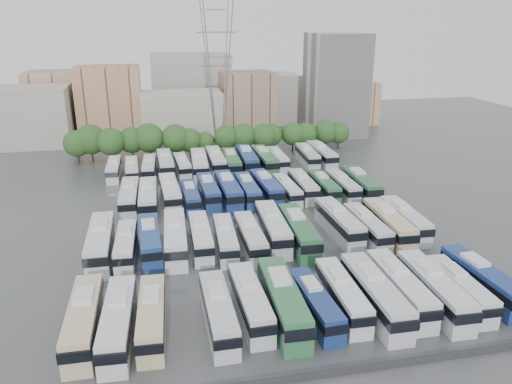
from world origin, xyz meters
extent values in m
plane|color=#424447|center=(0.00, 0.00, 0.00)|extent=(220.00, 220.00, 0.00)
cube|color=#2D2D30|center=(0.00, -33.00, 0.25)|extent=(56.00, 0.50, 0.50)
cylinder|color=black|center=(-29.56, 42.02, 1.19)|extent=(0.36, 0.36, 2.37)
sphere|color=#234C1E|center=(-29.56, 42.02, 4.41)|extent=(5.69, 5.69, 5.69)
cylinder|color=black|center=(-26.74, 42.75, 1.34)|extent=(0.36, 0.36, 2.68)
sphere|color=#234C1E|center=(-26.74, 42.75, 4.98)|extent=(6.43, 6.43, 6.43)
cylinder|color=black|center=(-22.55, 41.25, 1.24)|extent=(0.36, 0.36, 2.48)
sphere|color=#234C1E|center=(-22.55, 41.25, 4.60)|extent=(5.95, 5.95, 5.95)
cylinder|color=black|center=(-18.29, 42.83, 1.18)|extent=(0.36, 0.36, 2.37)
sphere|color=#234C1E|center=(-18.29, 42.83, 4.39)|extent=(5.68, 5.68, 5.68)
cylinder|color=black|center=(-14.46, 41.82, 1.33)|extent=(0.36, 0.36, 2.65)
sphere|color=#234C1E|center=(-14.46, 41.82, 4.93)|extent=(6.36, 6.36, 6.36)
cylinder|color=black|center=(-8.85, 41.32, 1.27)|extent=(0.36, 0.36, 2.54)
sphere|color=#234C1E|center=(-8.85, 41.32, 4.72)|extent=(6.10, 6.10, 6.10)
cylinder|color=black|center=(-5.69, 41.60, 1.09)|extent=(0.36, 0.36, 2.19)
sphere|color=#234C1E|center=(-5.69, 41.60, 4.06)|extent=(5.25, 5.25, 5.25)
cylinder|color=black|center=(-2.36, 42.19, 0.92)|extent=(0.36, 0.36, 1.84)
sphere|color=#234C1E|center=(-2.36, 42.19, 3.42)|extent=(4.42, 4.42, 4.42)
cylinder|color=black|center=(2.46, 41.90, 1.14)|extent=(0.36, 0.36, 2.29)
sphere|color=#234C1E|center=(2.46, 41.90, 4.25)|extent=(5.49, 5.49, 5.49)
cylinder|color=black|center=(6.26, 41.74, 1.18)|extent=(0.36, 0.36, 2.36)
sphere|color=#234C1E|center=(6.26, 41.74, 4.38)|extent=(5.66, 5.66, 5.66)
cylinder|color=black|center=(10.83, 41.17, 1.16)|extent=(0.36, 0.36, 2.31)
sphere|color=#234C1E|center=(10.83, 41.17, 4.29)|extent=(5.55, 5.55, 5.55)
cylinder|color=black|center=(13.02, 42.82, 1.11)|extent=(0.36, 0.36, 2.22)
sphere|color=#234C1E|center=(13.02, 42.82, 4.12)|extent=(5.32, 5.32, 5.32)
cylinder|color=black|center=(18.19, 42.52, 1.12)|extent=(0.36, 0.36, 2.23)
sphere|color=#234C1E|center=(18.19, 42.52, 4.14)|extent=(5.36, 5.36, 5.36)
cylinder|color=black|center=(21.31, 42.59, 1.09)|extent=(0.36, 0.36, 2.18)
sphere|color=#234C1E|center=(21.31, 42.59, 4.05)|extent=(5.23, 5.23, 5.23)
cylinder|color=black|center=(26.29, 42.84, 1.13)|extent=(0.36, 0.36, 2.27)
sphere|color=#234C1E|center=(26.29, 42.84, 4.21)|extent=(5.44, 5.44, 5.44)
cylinder|color=black|center=(29.55, 42.75, 1.04)|extent=(0.36, 0.36, 2.08)
sphere|color=#234C1E|center=(29.55, 42.75, 3.86)|extent=(4.98, 4.98, 4.98)
cube|color=#9E998E|center=(-42.00, 62.00, 7.00)|extent=(18.00, 14.00, 14.00)
cube|color=tan|center=(-24.00, 68.00, 9.00)|extent=(16.00, 12.00, 18.00)
cube|color=#ADA89E|center=(-6.00, 60.00, 6.00)|extent=(20.00, 14.00, 12.00)
cube|color=gray|center=(12.00, 66.00, 8.00)|extent=(14.00, 12.00, 16.00)
cube|color=gray|center=(-2.00, 80.00, 10.00)|extent=(22.00, 16.00, 20.00)
cube|color=tan|center=(-38.00, 78.00, 8.00)|extent=(16.00, 14.00, 16.00)
cube|color=#A39E93|center=(20.00, 78.00, 7.00)|extent=(18.00, 14.00, 14.00)
cube|color=tan|center=(44.00, 72.00, 6.00)|extent=(14.00, 12.00, 12.00)
cube|color=gray|center=(-14.00, 74.00, 5.00)|extent=(12.00, 10.00, 10.00)
cube|color=silver|center=(34.00, 58.00, 13.00)|extent=(14.00, 14.00, 26.00)
cylinder|color=slate|center=(0.00, 48.00, 17.00)|extent=(2.90, 2.91, 33.83)
cylinder|color=slate|center=(0.00, 52.00, 17.00)|extent=(2.90, 2.91, 33.83)
cylinder|color=slate|center=(4.00, 48.00, 17.00)|extent=(2.90, 2.91, 33.83)
cylinder|color=slate|center=(4.00, 52.00, 17.00)|extent=(2.90, 2.91, 33.83)
cube|color=slate|center=(2.00, 50.00, 31.28)|extent=(4.50, 0.30, 0.30)
cube|color=slate|center=(2.00, 50.00, 26.52)|extent=(9.00, 0.30, 0.30)
cube|color=slate|center=(2.00, 50.00, 21.08)|extent=(7.00, 0.30, 0.30)
cube|color=beige|center=(-21.37, -22.77, 1.78)|extent=(2.77, 12.60, 3.56)
cube|color=black|center=(-21.37, -22.93, 2.46)|extent=(2.89, 12.79, 1.05)
cube|color=silver|center=(-21.36, -21.20, 3.79)|extent=(1.81, 3.37, 0.46)
cube|color=silver|center=(-18.11, -23.68, 1.76)|extent=(3.25, 12.56, 3.53)
cube|color=black|center=(-18.12, -23.84, 2.44)|extent=(3.39, 12.76, 1.04)
cube|color=silver|center=(-18.03, -22.13, 3.76)|extent=(1.92, 3.40, 0.46)
cube|color=#CABC8B|center=(-14.93, -23.26, 1.65)|extent=(2.98, 11.72, 3.29)
cube|color=black|center=(-14.93, -23.40, 2.28)|extent=(3.10, 11.90, 0.97)
cube|color=silver|center=(-14.86, -21.81, 3.51)|extent=(1.78, 3.17, 0.43)
cube|color=silver|center=(-8.38, -23.87, 1.67)|extent=(2.58, 11.81, 3.34)
cube|color=black|center=(-8.38, -24.02, 2.31)|extent=(2.70, 11.99, 0.98)
cube|color=silver|center=(-8.39, -22.40, 3.56)|extent=(1.69, 3.15, 0.43)
cube|color=silver|center=(-4.90, -22.63, 1.68)|extent=(2.73, 11.91, 3.36)
cube|color=black|center=(-4.89, -22.78, 2.32)|extent=(2.86, 12.09, 0.99)
cube|color=silver|center=(-4.92, -21.14, 3.58)|extent=(1.74, 3.19, 0.44)
cube|color=#307145|center=(-1.63, -23.57, 1.90)|extent=(3.25, 13.46, 3.79)
cube|color=black|center=(-1.63, -23.74, 2.62)|extent=(3.39, 13.66, 1.11)
cube|color=silver|center=(-1.58, -21.90, 4.04)|extent=(2.00, 3.62, 0.49)
cube|color=navy|center=(1.66, -24.16, 1.54)|extent=(2.81, 10.96, 3.08)
cube|color=black|center=(1.67, -24.30, 2.13)|extent=(2.93, 11.13, 0.91)
cube|color=silver|center=(1.60, -22.81, 3.28)|extent=(1.67, 2.97, 0.40)
cube|color=silver|center=(4.97, -23.24, 1.65)|extent=(2.77, 11.70, 3.30)
cube|color=black|center=(4.97, -23.39, 2.28)|extent=(2.89, 11.88, 0.97)
cube|color=silver|center=(5.01, -21.79, 3.51)|extent=(1.73, 3.15, 0.43)
cube|color=silver|center=(8.20, -24.30, 1.87)|extent=(3.00, 13.23, 3.74)
cube|color=black|center=(8.20, -24.47, 2.58)|extent=(3.14, 13.43, 1.10)
cube|color=silver|center=(8.23, -22.65, 3.98)|extent=(1.92, 3.55, 0.48)
cube|color=silver|center=(11.53, -23.39, 1.79)|extent=(2.95, 12.68, 3.58)
cube|color=black|center=(11.53, -23.55, 2.47)|extent=(3.08, 12.87, 1.05)
cube|color=silver|center=(11.56, -21.81, 3.81)|extent=(1.86, 3.40, 0.46)
cube|color=silver|center=(14.94, -24.53, 1.81)|extent=(3.12, 12.84, 3.61)
cube|color=black|center=(14.93, -24.69, 2.50)|extent=(3.25, 13.03, 1.06)
cube|color=silver|center=(14.99, -22.93, 3.85)|extent=(1.91, 3.46, 0.47)
cube|color=silver|center=(18.08, -24.56, 1.56)|extent=(2.59, 11.05, 3.12)
cube|color=black|center=(18.07, -24.70, 2.15)|extent=(2.70, 11.22, 0.92)
cube|color=silver|center=(18.11, -23.19, 3.32)|extent=(1.63, 2.97, 0.40)
cube|color=navy|center=(21.42, -23.61, 1.72)|extent=(3.14, 12.24, 3.44)
cube|color=black|center=(21.43, -23.77, 2.38)|extent=(3.27, 12.42, 1.01)
cube|color=silver|center=(21.35, -22.10, 3.66)|extent=(1.87, 3.31, 0.44)
cube|color=silver|center=(-21.23, -5.04, 1.89)|extent=(2.90, 13.39, 3.79)
cube|color=black|center=(-21.23, -5.21, 2.62)|extent=(3.04, 13.59, 1.11)
cube|color=silver|center=(-21.24, -3.37, 4.03)|extent=(1.91, 3.57, 0.49)
cube|color=silver|center=(-18.01, -5.92, 1.57)|extent=(2.67, 11.14, 3.14)
cube|color=black|center=(-18.02, -6.06, 2.17)|extent=(2.79, 11.31, 0.92)
cube|color=silver|center=(-17.97, -4.53, 3.34)|extent=(1.65, 3.00, 0.41)
cube|color=navy|center=(-14.99, -5.14, 1.68)|extent=(3.08, 11.98, 3.36)
cube|color=black|center=(-14.99, -5.29, 2.33)|extent=(3.21, 12.16, 0.99)
cube|color=silver|center=(-15.06, -3.66, 3.58)|extent=(1.83, 3.24, 0.44)
cube|color=silver|center=(-11.61, -5.37, 1.84)|extent=(3.23, 13.11, 3.69)
cube|color=black|center=(-11.62, -5.53, 2.55)|extent=(3.37, 13.31, 1.08)
cube|color=silver|center=(-11.55, -3.74, 3.93)|extent=(1.97, 3.53, 0.48)
cube|color=silver|center=(-8.24, -5.27, 1.65)|extent=(2.66, 11.66, 3.29)
cube|color=black|center=(-8.25, -5.41, 2.28)|extent=(2.78, 11.83, 0.97)
cube|color=silver|center=(-8.22, -3.81, 3.51)|extent=(1.70, 3.13, 0.43)
cube|color=silver|center=(-5.05, -6.54, 1.60)|extent=(2.95, 11.38, 3.19)
cube|color=black|center=(-5.06, -6.68, 2.21)|extent=(3.07, 11.55, 0.94)
cube|color=silver|center=(-4.99, -5.13, 3.40)|extent=(1.74, 3.08, 0.41)
cube|color=silver|center=(-1.75, -6.86, 1.66)|extent=(2.51, 11.70, 3.31)
cube|color=black|center=(-1.75, -7.01, 2.29)|extent=(2.63, 11.88, 0.97)
cube|color=silver|center=(-1.75, -5.40, 3.53)|extent=(1.66, 3.12, 0.43)
cube|color=silver|center=(1.86, -4.81, 1.85)|extent=(3.29, 13.14, 3.69)
cube|color=black|center=(1.86, -4.97, 2.55)|extent=(3.43, 13.34, 1.09)
cube|color=silver|center=(1.93, -3.18, 3.93)|extent=(1.98, 3.55, 0.48)
cube|color=#2C683C|center=(4.95, -6.95, 1.88)|extent=(3.30, 13.34, 3.75)
cube|color=black|center=(4.94, -7.12, 2.59)|extent=(3.44, 13.54, 1.10)
cube|color=silver|center=(5.01, -5.30, 3.99)|extent=(2.01, 3.60, 0.49)
cube|color=silver|center=(11.62, -4.79, 1.80)|extent=(3.05, 12.80, 3.61)
cube|color=black|center=(11.63, -4.95, 2.49)|extent=(3.18, 13.00, 1.06)
cube|color=silver|center=(11.58, -3.20, 3.84)|extent=(1.89, 3.44, 0.47)
cube|color=silver|center=(14.97, -6.90, 1.67)|extent=(2.61, 11.83, 3.34)
cube|color=black|center=(14.97, -7.04, 2.31)|extent=(2.73, 12.00, 0.98)
cube|color=silver|center=(14.96, -5.42, 3.56)|extent=(1.70, 3.16, 0.43)
cube|color=beige|center=(18.21, -6.88, 1.84)|extent=(3.32, 13.10, 3.68)
cube|color=black|center=(18.20, -7.05, 2.54)|extent=(3.46, 13.30, 1.08)
cube|color=silver|center=(18.28, -5.26, 3.92)|extent=(1.99, 3.54, 0.48)
cube|color=silver|center=(21.41, -5.60, 1.73)|extent=(3.04, 12.29, 3.46)
cube|color=black|center=(21.40, -5.75, 2.39)|extent=(3.17, 12.48, 1.02)
cube|color=silver|center=(21.47, -4.07, 3.68)|extent=(1.85, 3.31, 0.45)
cube|color=silver|center=(-18.07, 12.28, 1.78)|extent=(2.96, 12.62, 3.56)
cube|color=black|center=(-18.07, 12.13, 2.46)|extent=(3.09, 12.81, 1.05)
cube|color=silver|center=(-18.03, 13.85, 3.79)|extent=(1.86, 3.39, 0.46)
cube|color=silver|center=(-15.05, 11.12, 1.82)|extent=(2.98, 12.89, 3.64)
cube|color=black|center=(-15.05, 10.96, 2.51)|extent=(3.11, 13.09, 1.07)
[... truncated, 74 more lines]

